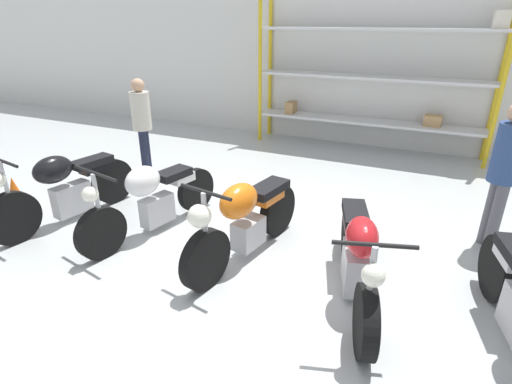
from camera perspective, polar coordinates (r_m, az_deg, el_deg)
name	(u,v)px	position (r m, az deg, el deg)	size (l,w,h in m)	color
ground_plane	(242,261)	(4.63, -2.08, -9.78)	(30.00, 30.00, 0.00)	#B2B7B7
back_wall	(353,58)	(8.91, 13.72, 18.16)	(30.00, 0.08, 3.60)	silver
shelving_rack	(374,78)	(8.50, 16.51, 15.33)	(4.60, 0.63, 2.90)	gold
motorcycle_black	(66,187)	(5.86, -25.52, 0.66)	(0.70, 2.09, 1.07)	black
motorcycle_white	(152,197)	(5.18, -14.66, -0.73)	(0.78, 2.13, 1.04)	black
motorcycle_orange	(245,219)	(4.44, -1.64, -3.84)	(0.69, 2.00, 1.06)	black
motorcycle_red	(358,255)	(4.02, 14.30, -8.76)	(0.89, 2.09, 1.01)	black
person_browsing	(505,166)	(5.26, 32.06, 3.15)	(0.39, 0.39, 1.74)	#595960
person_near_rack	(142,120)	(7.14, -16.01, 9.91)	(0.43, 0.43, 1.65)	#1E2338
traffic_cone	(16,196)	(6.50, -31.10, -0.44)	(0.32, 0.32, 0.55)	orange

